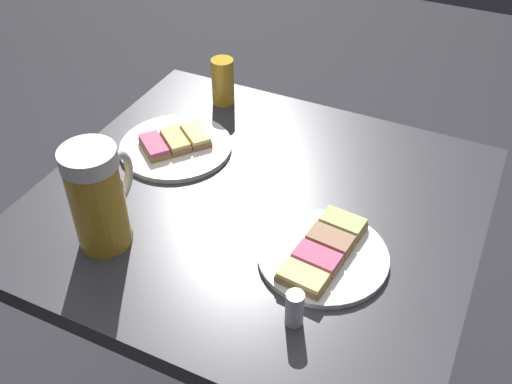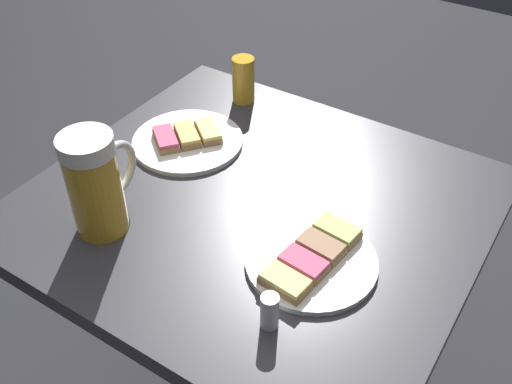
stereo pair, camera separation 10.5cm
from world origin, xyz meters
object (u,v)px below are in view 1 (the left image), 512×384
object	(u,v)px
plate_near	(176,145)
salt_shaker	(295,309)
plate_far	(323,253)
beer_glass_small	(223,81)
beer_mug	(99,196)

from	to	relation	value
plate_near	salt_shaker	size ratio (longest dim) A/B	3.76
plate_far	beer_glass_small	size ratio (longest dim) A/B	2.06
plate_far	beer_glass_small	bearing A→B (deg)	-44.03
plate_far	beer_mug	bearing A→B (deg)	18.22
plate_far	beer_glass_small	distance (m)	0.51
plate_far	plate_near	bearing A→B (deg)	-22.89
plate_near	beer_glass_small	size ratio (longest dim) A/B	2.17
beer_mug	plate_far	bearing A→B (deg)	-161.78
plate_near	beer_mug	size ratio (longest dim) A/B	1.21
plate_near	beer_mug	distance (m)	0.28
beer_mug	beer_glass_small	distance (m)	0.47
beer_mug	beer_glass_small	bearing A→B (deg)	-86.49
beer_glass_small	plate_near	bearing A→B (deg)	89.28
beer_glass_small	plate_far	bearing A→B (deg)	135.97
beer_mug	salt_shaker	world-z (taller)	beer_mug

